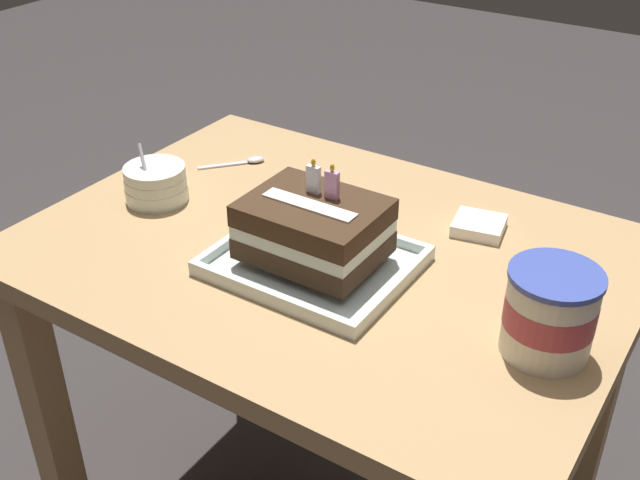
# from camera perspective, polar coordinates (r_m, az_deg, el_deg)

# --- Properties ---
(dining_table) EXTENTS (0.96, 0.70, 0.71)m
(dining_table) POSITION_cam_1_polar(r_m,az_deg,el_deg) (1.31, 0.42, -4.88)
(dining_table) COLOR tan
(dining_table) RESTS_ON ground_plane
(foil_tray) EXTENTS (0.29, 0.24, 0.02)m
(foil_tray) POSITION_cam_1_polar(r_m,az_deg,el_deg) (1.19, -0.46, -1.72)
(foil_tray) COLOR silver
(foil_tray) RESTS_ON dining_table
(birthday_cake) EXTENTS (0.20, 0.16, 0.15)m
(birthday_cake) POSITION_cam_1_polar(r_m,az_deg,el_deg) (1.15, -0.47, 0.87)
(birthday_cake) COLOR #3D2818
(birthday_cake) RESTS_ON foil_tray
(bowl_stack) EXTENTS (0.11, 0.11, 0.11)m
(bowl_stack) POSITION_cam_1_polar(r_m,az_deg,el_deg) (1.40, -12.04, 4.12)
(bowl_stack) COLOR silver
(bowl_stack) RESTS_ON dining_table
(ice_cream_tub) EXTENTS (0.12, 0.12, 0.12)m
(ice_cream_tub) POSITION_cam_1_polar(r_m,az_deg,el_deg) (1.04, 16.62, -5.15)
(ice_cream_tub) COLOR silver
(ice_cream_tub) RESTS_ON dining_table
(serving_spoon_near_tray) EXTENTS (0.10, 0.11, 0.01)m
(serving_spoon_near_tray) POSITION_cam_1_polar(r_m,az_deg,el_deg) (1.52, -5.40, 5.84)
(serving_spoon_near_tray) COLOR silver
(serving_spoon_near_tray) RESTS_ON dining_table
(napkin_pile) EXTENTS (0.09, 0.09, 0.02)m
(napkin_pile) POSITION_cam_1_polar(r_m,az_deg,el_deg) (1.30, 11.66, 1.04)
(napkin_pile) COLOR white
(napkin_pile) RESTS_ON dining_table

